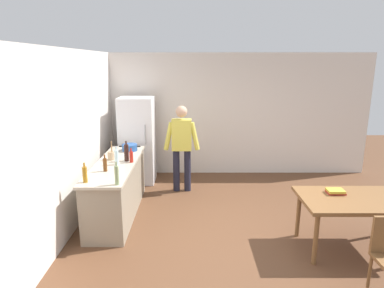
{
  "coord_description": "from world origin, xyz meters",
  "views": [
    {
      "loc": [
        -0.75,
        -4.4,
        2.51
      ],
      "look_at": [
        -0.74,
        1.35,
        1.08
      ],
      "focal_mm": 31.14,
      "sensor_mm": 36.0,
      "label": 1
    }
  ],
  "objects_px": {
    "refrigerator": "(137,140)",
    "utensil_jar": "(111,155)",
    "bottle_beer_brown": "(105,164)",
    "bottle_oil_amber": "(84,174)",
    "bottle_sauce_red": "(131,157)",
    "bottle_vinegar_tall": "(116,175)",
    "cooking_pot": "(129,147)",
    "person": "(181,143)",
    "dining_table": "(353,203)",
    "bottle_wine_dark": "(126,153)",
    "book_stack": "(335,191)",
    "bottle_water_clear": "(116,157)"
  },
  "relations": [
    {
      "from": "bottle_vinegar_tall",
      "to": "cooking_pot",
      "type": "bearing_deg",
      "value": 94.9
    },
    {
      "from": "utensil_jar",
      "to": "bottle_sauce_red",
      "type": "distance_m",
      "value": 0.4
    },
    {
      "from": "person",
      "to": "bottle_oil_amber",
      "type": "relative_size",
      "value": 6.07
    },
    {
      "from": "refrigerator",
      "to": "bottle_beer_brown",
      "type": "xyz_separation_m",
      "value": [
        -0.16,
        -2.03,
        0.11
      ]
    },
    {
      "from": "book_stack",
      "to": "bottle_oil_amber",
      "type": "bearing_deg",
      "value": 179.43
    },
    {
      "from": "refrigerator",
      "to": "utensil_jar",
      "type": "relative_size",
      "value": 5.62
    },
    {
      "from": "bottle_beer_brown",
      "to": "bottle_sauce_red",
      "type": "bearing_deg",
      "value": 55.38
    },
    {
      "from": "refrigerator",
      "to": "bottle_beer_brown",
      "type": "bearing_deg",
      "value": -94.49
    },
    {
      "from": "bottle_sauce_red",
      "to": "bottle_vinegar_tall",
      "type": "distance_m",
      "value": 1.02
    },
    {
      "from": "person",
      "to": "dining_table",
      "type": "bearing_deg",
      "value": -42.41
    },
    {
      "from": "dining_table",
      "to": "bottle_wine_dark",
      "type": "height_order",
      "value": "bottle_wine_dark"
    },
    {
      "from": "person",
      "to": "bottle_beer_brown",
      "type": "height_order",
      "value": "person"
    },
    {
      "from": "bottle_water_clear",
      "to": "person",
      "type": "bearing_deg",
      "value": 48.76
    },
    {
      "from": "refrigerator",
      "to": "utensil_jar",
      "type": "bearing_deg",
      "value": -98.5
    },
    {
      "from": "bottle_oil_amber",
      "to": "person",
      "type": "bearing_deg",
      "value": 57.11
    },
    {
      "from": "utensil_jar",
      "to": "bottle_oil_amber",
      "type": "relative_size",
      "value": 1.14
    },
    {
      "from": "refrigerator",
      "to": "cooking_pot",
      "type": "distance_m",
      "value": 0.83
    },
    {
      "from": "cooking_pot",
      "to": "bottle_oil_amber",
      "type": "bearing_deg",
      "value": -100.25
    },
    {
      "from": "bottle_sauce_red",
      "to": "bottle_water_clear",
      "type": "height_order",
      "value": "bottle_water_clear"
    },
    {
      "from": "dining_table",
      "to": "bottle_beer_brown",
      "type": "distance_m",
      "value": 3.54
    },
    {
      "from": "person",
      "to": "bottle_beer_brown",
      "type": "distance_m",
      "value": 1.85
    },
    {
      "from": "dining_table",
      "to": "utensil_jar",
      "type": "relative_size",
      "value": 4.37
    },
    {
      "from": "bottle_sauce_red",
      "to": "book_stack",
      "type": "xyz_separation_m",
      "value": [
        2.96,
        -0.97,
        -0.22
      ]
    },
    {
      "from": "dining_table",
      "to": "bottle_oil_amber",
      "type": "relative_size",
      "value": 5.0
    },
    {
      "from": "person",
      "to": "bottle_water_clear",
      "type": "relative_size",
      "value": 5.67
    },
    {
      "from": "bottle_wine_dark",
      "to": "book_stack",
      "type": "xyz_separation_m",
      "value": [
        3.05,
        -1.04,
        -0.27
      ]
    },
    {
      "from": "bottle_sauce_red",
      "to": "book_stack",
      "type": "height_order",
      "value": "bottle_sauce_red"
    },
    {
      "from": "person",
      "to": "cooking_pot",
      "type": "xyz_separation_m",
      "value": [
        -0.96,
        -0.28,
        -0.02
      ]
    },
    {
      "from": "refrigerator",
      "to": "bottle_wine_dark",
      "type": "bearing_deg",
      "value": -87.6
    },
    {
      "from": "bottle_water_clear",
      "to": "refrigerator",
      "type": "bearing_deg",
      "value": 88.1
    },
    {
      "from": "refrigerator",
      "to": "book_stack",
      "type": "distance_m",
      "value": 4.02
    },
    {
      "from": "bottle_water_clear",
      "to": "book_stack",
      "type": "height_order",
      "value": "bottle_water_clear"
    },
    {
      "from": "bottle_wine_dark",
      "to": "bottle_vinegar_tall",
      "type": "relative_size",
      "value": 1.06
    },
    {
      "from": "bottle_beer_brown",
      "to": "bottle_vinegar_tall",
      "type": "bearing_deg",
      "value": -61.96
    },
    {
      "from": "refrigerator",
      "to": "bottle_water_clear",
      "type": "distance_m",
      "value": 1.71
    },
    {
      "from": "bottle_water_clear",
      "to": "bottle_oil_amber",
      "type": "xyz_separation_m",
      "value": [
        -0.26,
        -0.8,
        -0.01
      ]
    },
    {
      "from": "refrigerator",
      "to": "bottle_vinegar_tall",
      "type": "relative_size",
      "value": 5.62
    },
    {
      "from": "refrigerator",
      "to": "bottle_sauce_red",
      "type": "distance_m",
      "value": 1.58
    },
    {
      "from": "person",
      "to": "bottle_sauce_red",
      "type": "bearing_deg",
      "value": -127.95
    },
    {
      "from": "book_stack",
      "to": "bottle_beer_brown",
      "type": "bearing_deg",
      "value": 171.12
    },
    {
      "from": "dining_table",
      "to": "utensil_jar",
      "type": "xyz_separation_m",
      "value": [
        -3.51,
        1.27,
        0.31
      ]
    },
    {
      "from": "utensil_jar",
      "to": "bottle_oil_amber",
      "type": "height_order",
      "value": "utensil_jar"
    },
    {
      "from": "bottle_water_clear",
      "to": "bottle_beer_brown",
      "type": "distance_m",
      "value": 0.34
    },
    {
      "from": "person",
      "to": "cooking_pot",
      "type": "distance_m",
      "value": 1.0
    },
    {
      "from": "dining_table",
      "to": "bottle_wine_dark",
      "type": "bearing_deg",
      "value": 159.61
    },
    {
      "from": "refrigerator",
      "to": "dining_table",
      "type": "bearing_deg",
      "value": -39.29
    },
    {
      "from": "bottle_water_clear",
      "to": "bottle_oil_amber",
      "type": "height_order",
      "value": "bottle_water_clear"
    },
    {
      "from": "person",
      "to": "cooking_pot",
      "type": "height_order",
      "value": "person"
    },
    {
      "from": "bottle_vinegar_tall",
      "to": "book_stack",
      "type": "relative_size",
      "value": 1.35
    },
    {
      "from": "refrigerator",
      "to": "dining_table",
      "type": "height_order",
      "value": "refrigerator"
    }
  ]
}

